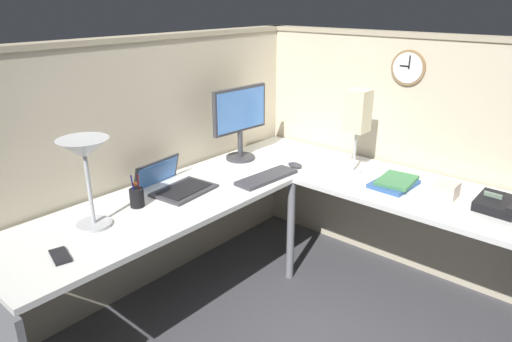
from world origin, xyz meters
TOP-DOWN VIEW (x-y plane):
  - ground_plane at (0.00, 0.00)m, footprint 6.80×6.80m
  - cubicle_wall_back at (-0.36, 0.87)m, footprint 2.57×0.12m
  - cubicle_wall_right at (0.87, -0.27)m, footprint 0.12×2.37m
  - desk at (-0.15, -0.05)m, footprint 2.35×2.15m
  - monitor at (0.20, 0.64)m, footprint 0.46×0.20m
  - laptop at (-0.44, 0.59)m, footprint 0.38×0.41m
  - keyboard at (0.03, 0.26)m, footprint 0.44×0.17m
  - computer_mouse at (0.31, 0.25)m, footprint 0.06×0.10m
  - desk_lamp_dome at (-1.00, 0.51)m, footprint 0.24×0.24m
  - pen_cup at (-0.73, 0.53)m, footprint 0.08×0.08m
  - cell_phone at (-1.26, 0.36)m, footprint 0.10×0.16m
  - office_phone at (0.46, -0.95)m, footprint 0.20×0.22m
  - book_stack at (0.44, -0.39)m, footprint 0.30×0.23m
  - desk_lamp_paper at (0.49, -0.08)m, footprint 0.13×0.13m
  - tissue_box at (0.47, -0.68)m, footprint 0.12×0.12m
  - wall_clock at (0.82, -0.23)m, footprint 0.04×0.22m

SIDE VIEW (x-z plane):
  - ground_plane at x=0.00m, z-range 0.00..0.00m
  - desk at x=-0.15m, z-range 0.27..1.00m
  - cell_phone at x=-1.26m, z-range 0.73..0.74m
  - keyboard at x=0.03m, z-range 0.73..0.75m
  - computer_mouse at x=0.31m, z-range 0.73..0.76m
  - book_stack at x=0.44m, z-range 0.73..0.77m
  - laptop at x=-0.44m, z-range 0.65..0.86m
  - office_phone at x=0.46m, z-range 0.71..0.82m
  - tissue_box at x=0.47m, z-range 0.73..0.82m
  - pen_cup at x=-0.73m, z-range 0.69..0.87m
  - cubicle_wall_back at x=-0.36m, z-range 0.00..1.58m
  - cubicle_wall_right at x=0.87m, z-range 0.00..1.58m
  - monitor at x=0.20m, z-range 0.77..1.27m
  - desk_lamp_dome at x=-1.00m, z-range 0.87..1.32m
  - desk_lamp_paper at x=0.49m, z-range 0.85..1.38m
  - wall_clock at x=0.82m, z-range 1.26..1.48m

